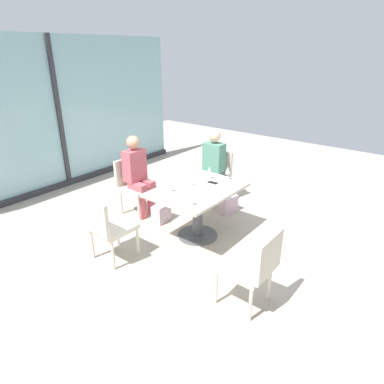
% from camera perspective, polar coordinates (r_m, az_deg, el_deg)
% --- Properties ---
extents(ground_plane, '(12.00, 12.00, 0.00)m').
position_cam_1_polar(ground_plane, '(4.80, 0.94, -7.44)').
color(ground_plane, '#A89E8E').
extents(window_wall_backdrop, '(5.50, 0.10, 2.70)m').
position_cam_1_polar(window_wall_backdrop, '(6.69, -21.68, 10.96)').
color(window_wall_backdrop, '#8CB7BC').
rests_on(window_wall_backdrop, ground_plane).
extents(dining_table_main, '(1.26, 0.91, 0.73)m').
position_cam_1_polar(dining_table_main, '(4.55, 0.99, -1.49)').
color(dining_table_main, '#BCB29E').
rests_on(dining_table_main, ground_plane).
extents(chair_near_window, '(0.46, 0.51, 0.87)m').
position_cam_1_polar(chair_near_window, '(5.38, -9.92, 1.57)').
color(chair_near_window, beige).
rests_on(chair_near_window, ground_plane).
extents(chair_far_right, '(0.50, 0.46, 0.87)m').
position_cam_1_polar(chair_far_right, '(5.71, 3.97, 3.15)').
color(chair_far_right, beige).
rests_on(chair_far_right, ground_plane).
extents(chair_front_left, '(0.46, 0.50, 0.87)m').
position_cam_1_polar(chair_front_left, '(3.41, 10.46, -12.13)').
color(chair_front_left, beige).
rests_on(chair_front_left, ground_plane).
extents(chair_far_left, '(0.50, 0.46, 0.87)m').
position_cam_1_polar(chair_far_left, '(4.17, -14.38, -5.45)').
color(chair_far_left, beige).
rests_on(chair_far_left, ground_plane).
extents(person_near_window, '(0.34, 0.39, 1.26)m').
position_cam_1_polar(person_near_window, '(5.23, -9.27, 3.37)').
color(person_near_window, '#B24C56').
rests_on(person_near_window, ground_plane).
extents(person_far_right, '(0.39, 0.34, 1.26)m').
position_cam_1_polar(person_far_right, '(5.55, 3.38, 4.82)').
color(person_far_right, '#4C7F6B').
rests_on(person_far_right, ground_plane).
extents(wine_glass_0, '(0.07, 0.07, 0.18)m').
position_cam_1_polar(wine_glass_0, '(4.33, -3.79, 1.68)').
color(wine_glass_0, silver).
rests_on(wine_glass_0, dining_table_main).
extents(wine_glass_1, '(0.07, 0.07, 0.18)m').
position_cam_1_polar(wine_glass_1, '(4.77, 6.13, 3.64)').
color(wine_glass_1, silver).
rests_on(wine_glass_1, dining_table_main).
extents(wine_glass_2, '(0.07, 0.07, 0.18)m').
position_cam_1_polar(wine_glass_2, '(3.94, -0.19, -0.55)').
color(wine_glass_2, silver).
rests_on(wine_glass_2, dining_table_main).
extents(wine_glass_3, '(0.07, 0.07, 0.18)m').
position_cam_1_polar(wine_glass_3, '(4.72, -1.26, 3.56)').
color(wine_glass_3, silver).
rests_on(wine_glass_3, dining_table_main).
extents(wine_glass_4, '(0.07, 0.07, 0.18)m').
position_cam_1_polar(wine_glass_4, '(4.77, 2.99, 3.77)').
color(wine_glass_4, silver).
rests_on(wine_glass_4, dining_table_main).
extents(coffee_cup, '(0.08, 0.08, 0.09)m').
position_cam_1_polar(coffee_cup, '(4.56, -0.34, 1.67)').
color(coffee_cup, white).
rests_on(coffee_cup, dining_table_main).
extents(cell_phone_on_table, '(0.09, 0.15, 0.01)m').
position_cam_1_polar(cell_phone_on_table, '(4.66, 3.56, 1.61)').
color(cell_phone_on_table, black).
rests_on(cell_phone_on_table, dining_table_main).
extents(handbag_0, '(0.32, 0.20, 0.28)m').
position_cam_1_polar(handbag_0, '(5.14, -5.27, -3.60)').
color(handbag_0, beige).
rests_on(handbag_0, ground_plane).
extents(handbag_1, '(0.32, 0.21, 0.28)m').
position_cam_1_polar(handbag_1, '(5.43, 6.24, -2.07)').
color(handbag_1, beige).
rests_on(handbag_1, ground_plane).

